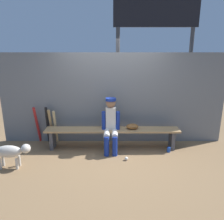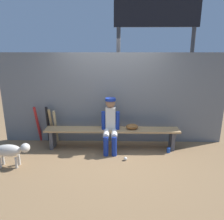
% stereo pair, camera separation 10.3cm
% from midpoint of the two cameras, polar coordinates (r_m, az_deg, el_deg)
% --- Properties ---
extents(ground_plane, '(30.00, 30.00, 0.00)m').
position_cam_midpoint_polar(ground_plane, '(5.14, -0.58, -9.98)').
color(ground_plane, olive).
extents(chainlink_fence, '(5.37, 0.03, 2.17)m').
position_cam_midpoint_polar(chainlink_fence, '(5.18, -0.57, 2.93)').
color(chainlink_fence, slate).
rests_on(chainlink_fence, ground_plane).
extents(dugout_bench, '(3.07, 0.36, 0.47)m').
position_cam_midpoint_polar(dugout_bench, '(4.99, -0.59, -6.03)').
color(dugout_bench, tan).
rests_on(dugout_bench, ground_plane).
extents(player_seated, '(0.41, 0.55, 1.20)m').
position_cam_midpoint_polar(player_seated, '(4.79, -1.02, -3.45)').
color(player_seated, silver).
rests_on(player_seated, ground_plane).
extents(baseball_glove, '(0.28, 0.20, 0.12)m').
position_cam_midpoint_polar(baseball_glove, '(4.96, 4.72, -4.35)').
color(baseball_glove, brown).
rests_on(baseball_glove, dugout_bench).
extents(bat_wood_natural, '(0.08, 0.27, 0.85)m').
position_cam_midpoint_polar(bat_wood_natural, '(5.40, -15.33, -4.38)').
color(bat_wood_natural, tan).
rests_on(bat_wood_natural, ground_plane).
extents(bat_wood_tan, '(0.11, 0.23, 0.87)m').
position_cam_midpoint_polar(bat_wood_tan, '(5.46, -16.34, -4.15)').
color(bat_wood_tan, tan).
rests_on(bat_wood_tan, ground_plane).
extents(bat_aluminum_black, '(0.11, 0.24, 0.93)m').
position_cam_midpoint_polar(bat_aluminum_black, '(5.51, -17.25, -3.75)').
color(bat_aluminum_black, black).
rests_on(bat_aluminum_black, ground_plane).
extents(bat_aluminum_red, '(0.09, 0.29, 0.93)m').
position_cam_midpoint_polar(bat_aluminum_red, '(5.58, -19.71, -3.71)').
color(bat_aluminum_red, '#B22323').
rests_on(bat_aluminum_red, ground_plane).
extents(baseball, '(0.07, 0.07, 0.07)m').
position_cam_midpoint_polar(baseball, '(4.61, 3.09, -12.69)').
color(baseball, white).
rests_on(baseball, ground_plane).
extents(cup_on_ground, '(0.08, 0.08, 0.11)m').
position_cam_midpoint_polar(cup_on_ground, '(5.08, 14.11, -10.11)').
color(cup_on_ground, '#1E47AD').
rests_on(cup_on_ground, ground_plane).
extents(cup_on_bench, '(0.08, 0.08, 0.11)m').
position_cam_midpoint_polar(cup_on_bench, '(4.92, 0.31, -4.50)').
color(cup_on_bench, '#1E47AD').
rests_on(cup_on_bench, dugout_bench).
extents(scoreboard, '(2.37, 0.27, 3.95)m').
position_cam_midpoint_polar(scoreboard, '(5.79, 11.45, 21.08)').
color(scoreboard, '#3F3F42').
rests_on(scoreboard, ground_plane).
extents(dog, '(0.84, 0.20, 0.49)m').
position_cam_midpoint_polar(dog, '(4.65, -25.70, -9.91)').
color(dog, beige).
rests_on(dog, ground_plane).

